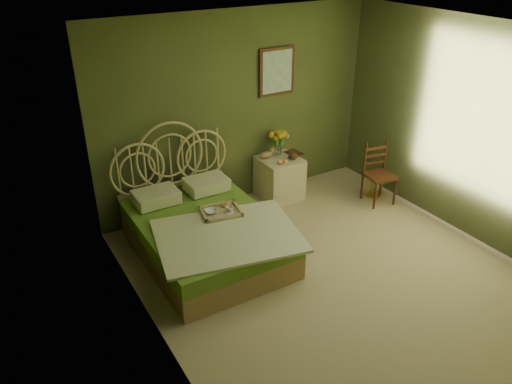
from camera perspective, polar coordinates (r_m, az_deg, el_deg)
floor at (r=5.68m, az=9.39°, el=-9.77°), size 4.50×4.50×0.00m
ceiling at (r=4.61m, az=11.96°, el=16.88°), size 4.50×4.50×0.00m
wall_back at (r=6.72m, az=-2.09°, el=9.29°), size 4.00×0.00×4.00m
wall_left at (r=4.10m, az=-11.32°, el=-4.07°), size 0.00×4.50×4.50m
wall_right at (r=6.43m, az=24.29°, el=5.94°), size 0.00×4.50×4.50m
wall_art at (r=6.86m, az=2.39°, el=13.60°), size 0.54×0.04×0.64m
bed at (r=5.89m, az=-5.89°, el=-4.51°), size 1.72×2.18×1.35m
nightstand at (r=7.08m, az=2.68°, el=2.11°), size 0.55×0.55×1.04m
chair at (r=7.14m, az=13.65°, el=2.53°), size 0.44×0.44×0.86m
birdcage at (r=7.40m, az=13.39°, el=0.79°), size 0.22×0.22×0.34m
book_lower at (r=7.07m, az=3.87°, el=4.28°), size 0.21×0.26×0.02m
book_upper at (r=7.07m, az=3.88°, el=4.42°), size 0.21×0.24×0.02m
cereal_bowl at (r=5.80m, az=-5.15°, el=-2.22°), size 0.17×0.17×0.04m
coffee_cup at (r=5.77m, az=-3.07°, el=-2.05°), size 0.10×0.10×0.08m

